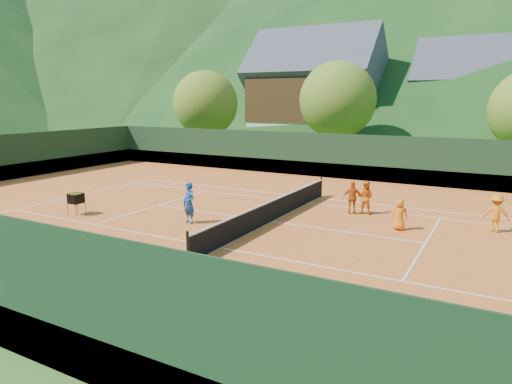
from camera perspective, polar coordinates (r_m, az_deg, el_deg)
The scene contains 33 objects.
ground at distance 20.00m, azimuth 1.97°, elevation -3.74°, with size 400.00×400.00×0.00m, color #2E561B.
clay_court at distance 20.00m, azimuth 1.97°, elevation -3.71°, with size 40.00×24.00×0.02m, color #C75920.
coach at distance 19.70m, azimuth -8.38°, elevation -1.37°, with size 0.65×0.42×1.78m, color #164594.
student_a at distance 21.75m, azimuth 13.51°, elevation -0.64°, with size 0.76×0.59×1.56m, color orange.
student_b at distance 21.56m, azimuth 11.98°, elevation -0.72°, with size 0.90×0.37×1.53m, color #D15812.
student_c at distance 19.44m, azimuth 17.54°, elevation -2.71°, with size 0.63×0.41×1.29m, color orange.
student_d at distance 20.60m, azimuth 27.82°, elevation -2.38°, with size 0.99×0.57×1.54m, color orange.
tennis_ball_0 at distance 18.39m, azimuth -17.72°, elevation -5.50°, with size 0.07×0.07×0.07m, color #C9DB24.
tennis_ball_1 at distance 11.47m, azimuth -8.89°, elevation -15.66°, with size 0.07×0.07×0.07m, color #C9DB24.
tennis_ball_2 at distance 14.55m, azimuth 11.46°, elevation -9.70°, with size 0.07×0.07×0.07m, color #C9DB24.
tennis_ball_3 at distance 22.87m, azimuth -20.04°, elevation -2.35°, with size 0.07×0.07×0.07m, color #C9DB24.
tennis_ball_4 at distance 15.62m, azimuth 12.56°, elevation -8.26°, with size 0.07×0.07×0.07m, color #C9DB24.
tennis_ball_5 at distance 15.84m, azimuth -2.66°, elevation -7.70°, with size 0.07×0.07×0.07m, color #C9DB24.
tennis_ball_6 at distance 22.24m, azimuth -17.85°, elevation -2.59°, with size 0.07×0.07×0.07m, color #C9DB24.
tennis_ball_7 at distance 20.70m, azimuth -17.86°, elevation -3.62°, with size 0.07×0.07×0.07m, color #C9DB24.
tennis_ball_8 at distance 19.63m, azimuth -13.88°, elevation -4.21°, with size 0.07×0.07×0.07m, color #C9DB24.
tennis_ball_9 at distance 17.04m, azimuth -8.18°, elevation -6.40°, with size 0.07×0.07×0.07m, color #C9DB24.
tennis_ball_10 at distance 11.68m, azimuth 8.39°, elevation -15.11°, with size 0.07×0.07×0.07m, color #C9DB24.
tennis_ball_12 at distance 15.59m, azimuth -6.54°, elevation -8.08°, with size 0.07×0.07×0.07m, color #C9DB24.
tennis_ball_13 at distance 11.59m, azimuth -4.65°, elevation -15.23°, with size 0.07×0.07×0.07m, color #C9DB24.
tennis_ball_14 at distance 18.91m, azimuth -4.50°, elevation -4.51°, with size 0.07×0.07×0.07m, color #C9DB24.
tennis_ball_15 at distance 24.28m, azimuth -19.79°, elevation -1.56°, with size 0.07×0.07×0.07m, color #C9DB24.
tennis_ball_16 at distance 19.78m, azimuth -10.07°, elevation -3.92°, with size 0.07×0.07×0.07m, color #C9DB24.
tennis_ball_17 at distance 14.46m, azimuth -8.02°, elevation -9.72°, with size 0.07×0.07×0.07m, color #C9DB24.
tennis_ball_18 at distance 12.08m, azimuth 14.71°, elevation -14.44°, with size 0.07×0.07×0.07m, color #C9DB24.
court_lines at distance 19.99m, azimuth 1.97°, elevation -3.68°, with size 23.83×11.03×0.00m.
tennis_net at distance 19.87m, azimuth 1.98°, elevation -2.30°, with size 0.10×12.07×1.10m.
perimeter_fence at distance 19.70m, azimuth 1.99°, elevation -0.18°, with size 40.40×24.24×3.00m.
ball_hopper at distance 22.55m, azimuth -21.58°, elevation -0.80°, with size 0.57×0.57×1.00m.
chalet_left at distance 50.79m, azimuth 7.39°, elevation 11.87°, with size 13.80×9.93×12.92m.
chalet_mid at distance 51.29m, azimuth 26.25°, elevation 10.06°, with size 12.65×8.82×11.45m.
tree_a at distance 43.02m, azimuth -6.32°, elevation 10.94°, with size 6.00×6.00×7.88m.
tree_b at distance 39.33m, azimuth 10.19°, elevation 11.26°, with size 6.40×6.40×8.40m.
Camera 1 is at (8.70, -17.22, 5.27)m, focal length 32.00 mm.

